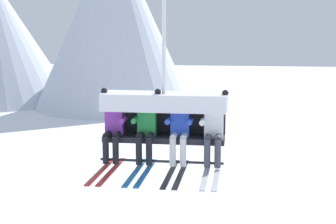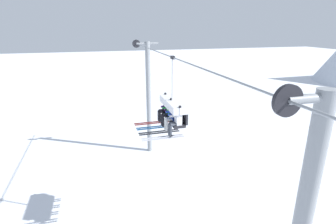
{
  "view_description": "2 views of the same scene",
  "coord_description": "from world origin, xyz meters",
  "px_view_note": "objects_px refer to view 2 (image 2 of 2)",
  "views": [
    {
      "loc": [
        2.8,
        -9.56,
        7.83
      ],
      "look_at": [
        1.57,
        -0.98,
        6.41
      ],
      "focal_mm": 55.0,
      "sensor_mm": 36.0,
      "label": 1
    },
    {
      "loc": [
        11.55,
        -3.84,
        9.64
      ],
      "look_at": [
        1.48,
        -0.99,
        6.22
      ],
      "focal_mm": 28.0,
      "sensor_mm": 36.0,
      "label": 2
    }
  ],
  "objects_px": {
    "lift_tower_near": "(148,97)",
    "skier_blue": "(171,116)",
    "skier_green": "(167,111)",
    "skier_white": "(175,120)",
    "chairlift_chair": "(174,107)",
    "skier_purple": "(164,108)"
  },
  "relations": [
    {
      "from": "skier_white",
      "to": "skier_purple",
      "type": "bearing_deg",
      "value": 180.0
    },
    {
      "from": "lift_tower_near",
      "to": "chairlift_chair",
      "type": "distance_m",
      "value": 9.19
    },
    {
      "from": "lift_tower_near",
      "to": "chairlift_chair",
      "type": "relative_size",
      "value": 2.94
    },
    {
      "from": "skier_white",
      "to": "skier_green",
      "type": "bearing_deg",
      "value": 180.0
    },
    {
      "from": "chairlift_chair",
      "to": "skier_blue",
      "type": "distance_m",
      "value": 0.48
    },
    {
      "from": "lift_tower_near",
      "to": "skier_white",
      "type": "distance_m",
      "value": 10.02
    },
    {
      "from": "lift_tower_near",
      "to": "skier_blue",
      "type": "relative_size",
      "value": 5.15
    },
    {
      "from": "skier_blue",
      "to": "skier_white",
      "type": "xyz_separation_m",
      "value": [
        0.59,
        0.01,
        0.02
      ]
    },
    {
      "from": "chairlift_chair",
      "to": "skier_white",
      "type": "xyz_separation_m",
      "value": [
        0.88,
        -0.21,
        -0.29
      ]
    },
    {
      "from": "lift_tower_near",
      "to": "skier_purple",
      "type": "bearing_deg",
      "value": -6.51
    },
    {
      "from": "lift_tower_near",
      "to": "chairlift_chair",
      "type": "height_order",
      "value": "lift_tower_near"
    },
    {
      "from": "chairlift_chair",
      "to": "skier_green",
      "type": "relative_size",
      "value": 1.75
    },
    {
      "from": "chairlift_chair",
      "to": "skier_white",
      "type": "height_order",
      "value": "chairlift_chair"
    },
    {
      "from": "chairlift_chair",
      "to": "skier_white",
      "type": "distance_m",
      "value": 0.95
    },
    {
      "from": "lift_tower_near",
      "to": "skier_green",
      "type": "bearing_deg",
      "value": -6.07
    },
    {
      "from": "lift_tower_near",
      "to": "skier_white",
      "type": "bearing_deg",
      "value": -5.36
    },
    {
      "from": "lift_tower_near",
      "to": "skier_white",
      "type": "xyz_separation_m",
      "value": [
        9.85,
        -0.92,
        1.6
      ]
    },
    {
      "from": "skier_purple",
      "to": "lift_tower_near",
      "type": "bearing_deg",
      "value": 173.49
    },
    {
      "from": "lift_tower_near",
      "to": "skier_green",
      "type": "xyz_separation_m",
      "value": [
        8.68,
        -0.92,
        1.6
      ]
    },
    {
      "from": "skier_green",
      "to": "skier_blue",
      "type": "distance_m",
      "value": 0.58
    },
    {
      "from": "lift_tower_near",
      "to": "skier_blue",
      "type": "xyz_separation_m",
      "value": [
        9.26,
        -0.93,
        1.58
      ]
    },
    {
      "from": "chairlift_chair",
      "to": "skier_blue",
      "type": "relative_size",
      "value": 1.75
    }
  ]
}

